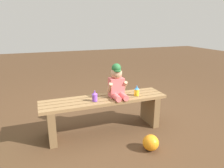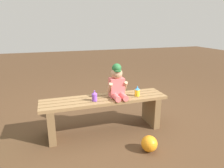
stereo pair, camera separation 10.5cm
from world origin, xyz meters
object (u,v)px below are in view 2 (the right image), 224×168
at_px(park_bench, 105,109).
at_px(toy_ball, 149,144).
at_px(child_figure, 117,83).
at_px(sippy_cup_right, 137,91).
at_px(sippy_cup_left, 94,96).

xyz_separation_m(park_bench, toy_ball, (0.32, -0.55, -0.20)).
height_order(child_figure, sippy_cup_right, child_figure).
bearing_deg(child_figure, sippy_cup_right, -11.29).
xyz_separation_m(park_bench, sippy_cup_right, (0.40, -0.06, 0.20)).
height_order(child_figure, sippy_cup_left, child_figure).
xyz_separation_m(child_figure, toy_ball, (0.17, -0.55, -0.52)).
height_order(park_bench, sippy_cup_left, sippy_cup_left).
distance_m(sippy_cup_left, toy_ball, 0.78).
height_order(sippy_cup_right, toy_ball, sippy_cup_right).
bearing_deg(toy_ball, park_bench, 119.93).
bearing_deg(sippy_cup_left, park_bench, 22.76).
xyz_separation_m(child_figure, sippy_cup_right, (0.24, -0.05, -0.12)).
xyz_separation_m(sippy_cup_right, toy_ball, (-0.08, -0.50, -0.40)).
bearing_deg(sippy_cup_right, sippy_cup_left, 180.00).
height_order(sippy_cup_left, sippy_cup_right, same).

